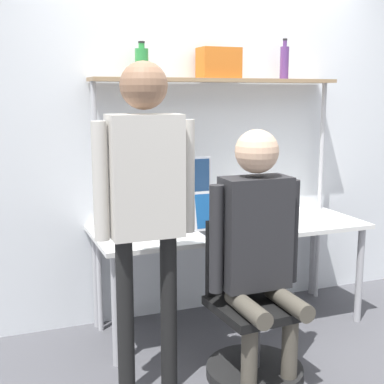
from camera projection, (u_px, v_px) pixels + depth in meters
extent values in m
plane|color=#4C4C51|center=(253.00, 346.00, 3.46)|extent=(12.00, 12.00, 0.00)
cube|color=silver|center=(209.00, 130.00, 3.90)|extent=(8.00, 0.06, 2.70)
cube|color=silver|center=(230.00, 227.00, 3.67)|extent=(1.88, 0.70, 0.03)
cylinder|color=#A5A5AA|center=(116.00, 311.00, 3.16)|extent=(0.05, 0.05, 0.69)
cylinder|color=#A5A5AA|center=(359.00, 275.00, 3.78)|extent=(0.05, 0.05, 0.69)
cylinder|color=#A5A5AA|center=(97.00, 279.00, 3.69)|extent=(0.05, 0.05, 0.69)
cylinder|color=#A5A5AA|center=(313.00, 252.00, 4.32)|extent=(0.05, 0.05, 0.69)
cube|color=#997A56|center=(219.00, 80.00, 3.69)|extent=(1.78, 0.24, 0.02)
cylinder|color=#B2B2B7|center=(97.00, 209.00, 3.54)|extent=(0.04, 0.04, 1.71)
cylinder|color=#B2B2B7|center=(320.00, 192.00, 4.16)|extent=(0.04, 0.04, 1.71)
cylinder|color=#B7B7BC|center=(169.00, 223.00, 3.69)|extent=(0.22, 0.22, 0.01)
cylinder|color=#B7B7BC|center=(169.00, 214.00, 3.68)|extent=(0.06, 0.06, 0.12)
cube|color=#B7B7BC|center=(169.00, 183.00, 3.65)|extent=(0.61, 0.01, 0.34)
cube|color=navy|center=(169.00, 183.00, 3.64)|extent=(0.58, 0.02, 0.32)
cube|color=#BCBCC1|center=(221.00, 232.00, 3.46)|extent=(0.32, 0.26, 0.01)
cube|color=black|center=(222.00, 232.00, 3.44)|extent=(0.27, 0.14, 0.00)
cube|color=#BCBCC1|center=(215.00, 210.00, 3.53)|extent=(0.32, 0.07, 0.25)
cube|color=#194C8C|center=(216.00, 210.00, 3.52)|extent=(0.28, 0.05, 0.22)
cube|color=#264C8C|center=(250.00, 227.00, 3.59)|extent=(0.07, 0.15, 0.01)
cube|color=black|center=(250.00, 227.00, 3.59)|extent=(0.06, 0.13, 0.00)
cylinder|color=black|center=(254.00, 371.00, 3.09)|extent=(0.56, 0.56, 0.06)
cylinder|color=#4C4C51|center=(255.00, 339.00, 3.06)|extent=(0.06, 0.06, 0.33)
cube|color=black|center=(256.00, 307.00, 3.02)|extent=(0.49, 0.49, 0.05)
cube|color=black|center=(238.00, 255.00, 3.16)|extent=(0.42, 0.07, 0.45)
cylinder|color=#4C473D|center=(249.00, 357.00, 2.86)|extent=(0.09, 0.09, 0.44)
cylinder|color=#4C473D|center=(290.00, 349.00, 2.95)|extent=(0.09, 0.09, 0.44)
cylinder|color=#4C473D|center=(248.00, 308.00, 2.84)|extent=(0.10, 0.38, 0.10)
cylinder|color=#4C473D|center=(288.00, 302.00, 2.92)|extent=(0.10, 0.38, 0.10)
cube|color=#262628|center=(255.00, 233.00, 2.97)|extent=(0.38, 0.20, 0.63)
cylinder|color=#262628|center=(216.00, 239.00, 2.89)|extent=(0.08, 0.08, 0.60)
cylinder|color=#262628|center=(292.00, 231.00, 3.06)|extent=(0.08, 0.08, 0.60)
sphere|color=#D8AD8C|center=(257.00, 151.00, 2.89)|extent=(0.24, 0.24, 0.24)
cylinder|color=black|center=(125.00, 319.00, 2.81)|extent=(0.09, 0.09, 0.88)
cylinder|color=black|center=(169.00, 313.00, 2.89)|extent=(0.09, 0.09, 0.88)
cube|color=beige|center=(145.00, 176.00, 2.71)|extent=(0.37, 0.20, 0.63)
cylinder|color=beige|center=(100.00, 182.00, 2.63)|extent=(0.08, 0.08, 0.60)
cylinder|color=beige|center=(187.00, 176.00, 2.80)|extent=(0.08, 0.08, 0.60)
sphere|color=#8C664C|center=(144.00, 85.00, 2.63)|extent=(0.24, 0.24, 0.24)
cylinder|color=#2D8C3F|center=(142.00, 63.00, 3.48)|extent=(0.09, 0.09, 0.18)
cylinder|color=#2D8C3F|center=(141.00, 46.00, 3.46)|extent=(0.04, 0.04, 0.03)
cylinder|color=black|center=(141.00, 42.00, 3.45)|extent=(0.04, 0.04, 0.01)
cylinder|color=#593372|center=(284.00, 63.00, 3.85)|extent=(0.06, 0.06, 0.23)
cylinder|color=#593372|center=(285.00, 44.00, 3.83)|extent=(0.03, 0.03, 0.04)
cylinder|color=black|center=(285.00, 40.00, 3.82)|extent=(0.03, 0.03, 0.01)
cube|color=#D1661E|center=(218.00, 63.00, 3.67)|extent=(0.28, 0.17, 0.21)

